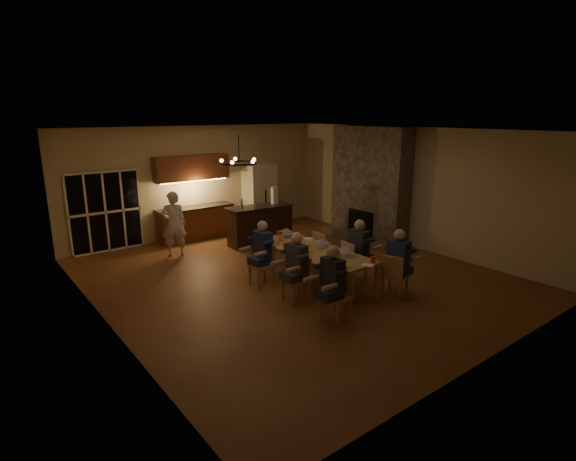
# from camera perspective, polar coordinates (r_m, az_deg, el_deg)

# --- Properties ---
(floor) EXTENTS (9.00, 9.00, 0.00)m
(floor) POSITION_cam_1_polar(r_m,az_deg,el_deg) (10.11, 0.69, -5.85)
(floor) COLOR brown
(floor) RESTS_ON ground
(back_wall) EXTENTS (8.00, 0.04, 3.20)m
(back_wall) POSITION_cam_1_polar(r_m,az_deg,el_deg) (13.46, -11.33, 6.12)
(back_wall) COLOR #C4AA8B
(back_wall) RESTS_ON ground
(left_wall) EXTENTS (0.04, 9.00, 3.20)m
(left_wall) POSITION_cam_1_polar(r_m,az_deg,el_deg) (7.91, -22.83, -0.79)
(left_wall) COLOR #C4AA8B
(left_wall) RESTS_ON ground
(right_wall) EXTENTS (0.04, 9.00, 3.20)m
(right_wall) POSITION_cam_1_polar(r_m,az_deg,el_deg) (12.52, 15.41, 5.24)
(right_wall) COLOR #C4AA8B
(right_wall) RESTS_ON ground
(ceiling) EXTENTS (8.00, 9.00, 0.04)m
(ceiling) POSITION_cam_1_polar(r_m,az_deg,el_deg) (9.47, 0.76, 12.70)
(ceiling) COLOR white
(ceiling) RESTS_ON back_wall
(french_doors) EXTENTS (1.86, 0.08, 2.10)m
(french_doors) POSITION_cam_1_polar(r_m,az_deg,el_deg) (12.57, -22.17, 2.15)
(french_doors) COLOR black
(french_doors) RESTS_ON ground
(fireplace) EXTENTS (0.58, 2.50, 3.20)m
(fireplace) POSITION_cam_1_polar(r_m,az_deg,el_deg) (13.03, 10.34, 5.89)
(fireplace) COLOR #6F6757
(fireplace) RESTS_ON ground
(kitchenette) EXTENTS (2.24, 0.68, 2.40)m
(kitchenette) POSITION_cam_1_polar(r_m,az_deg,el_deg) (13.11, -11.79, 4.09)
(kitchenette) COLOR brown
(kitchenette) RESTS_ON ground
(refrigerator) EXTENTS (0.90, 0.68, 2.00)m
(refrigerator) POSITION_cam_1_polar(r_m,az_deg,el_deg) (14.18, -3.64, 4.35)
(refrigerator) COLOR beige
(refrigerator) RESTS_ON ground
(dining_table) EXTENTS (1.10, 2.88, 0.75)m
(dining_table) POSITION_cam_1_polar(r_m,az_deg,el_deg) (9.62, 3.09, -4.60)
(dining_table) COLOR tan
(dining_table) RESTS_ON ground
(bar_island) EXTENTS (1.89, 0.78, 1.08)m
(bar_island) POSITION_cam_1_polar(r_m,az_deg,el_deg) (12.44, -3.57, 0.70)
(bar_island) COLOR black
(bar_island) RESTS_ON ground
(chair_left_near) EXTENTS (0.51, 0.51, 0.89)m
(chair_left_near) POSITION_cam_1_polar(r_m,az_deg,el_deg) (7.97, 6.09, -8.35)
(chair_left_near) COLOR tan
(chair_left_near) RESTS_ON ground
(chair_left_mid) EXTENTS (0.46, 0.46, 0.89)m
(chair_left_mid) POSITION_cam_1_polar(r_m,az_deg,el_deg) (8.70, 0.98, -6.23)
(chair_left_mid) COLOR tan
(chair_left_mid) RESTS_ON ground
(chair_left_far) EXTENTS (0.45, 0.45, 0.89)m
(chair_left_far) POSITION_cam_1_polar(r_m,az_deg,el_deg) (9.50, -3.41, -4.42)
(chair_left_far) COLOR tan
(chair_left_far) RESTS_ON ground
(chair_right_near) EXTENTS (0.55, 0.55, 0.89)m
(chair_right_near) POSITION_cam_1_polar(r_m,az_deg,el_deg) (9.17, 13.48, -5.52)
(chair_right_near) COLOR tan
(chair_right_near) RESTS_ON ground
(chair_right_mid) EXTENTS (0.47, 0.47, 0.89)m
(chair_right_mid) POSITION_cam_1_polar(r_m,az_deg,el_deg) (9.85, 8.44, -3.85)
(chair_right_mid) COLOR tan
(chair_right_mid) RESTS_ON ground
(chair_right_far) EXTENTS (0.45, 0.45, 0.89)m
(chair_right_far) POSITION_cam_1_polar(r_m,az_deg,el_deg) (10.54, 4.78, -2.47)
(chair_right_far) COLOR tan
(chair_right_far) RESTS_ON ground
(person_left_near) EXTENTS (0.61, 0.61, 1.38)m
(person_left_near) POSITION_cam_1_polar(r_m,az_deg,el_deg) (7.86, 5.65, -6.76)
(person_left_near) COLOR #272A32
(person_left_near) RESTS_ON ground
(person_right_near) EXTENTS (0.65, 0.65, 1.38)m
(person_right_near) POSITION_cam_1_polar(r_m,az_deg,el_deg) (9.11, 13.78, -4.05)
(person_right_near) COLOR navy
(person_right_near) RESTS_ON ground
(person_left_mid) EXTENTS (0.61, 0.61, 1.38)m
(person_left_mid) POSITION_cam_1_polar(r_m,az_deg,el_deg) (8.63, 1.12, -4.68)
(person_left_mid) COLOR #383E43
(person_left_mid) RESTS_ON ground
(person_right_mid) EXTENTS (0.60, 0.60, 1.38)m
(person_right_mid) POSITION_cam_1_polar(r_m,az_deg,el_deg) (9.72, 8.96, -2.60)
(person_right_mid) COLOR #272A32
(person_right_mid) RESTS_ON ground
(person_left_far) EXTENTS (0.67, 0.67, 1.38)m
(person_left_far) POSITION_cam_1_polar(r_m,az_deg,el_deg) (9.52, -3.23, -2.80)
(person_left_far) COLOR navy
(person_left_far) RESTS_ON ground
(standing_person) EXTENTS (0.71, 0.59, 1.67)m
(standing_person) POSITION_cam_1_polar(r_m,az_deg,el_deg) (11.68, -14.31, 0.82)
(standing_person) COLOR silver
(standing_person) RESTS_ON ground
(chandelier) EXTENTS (0.61, 0.61, 0.03)m
(chandelier) POSITION_cam_1_polar(r_m,az_deg,el_deg) (7.58, -6.21, 8.52)
(chandelier) COLOR black
(chandelier) RESTS_ON ceiling
(laptop_a) EXTENTS (0.41, 0.40, 0.23)m
(laptop_a) POSITION_cam_1_polar(r_m,az_deg,el_deg) (8.50, 6.39, -3.83)
(laptop_a) COLOR silver
(laptop_a) RESTS_ON dining_table
(laptop_b) EXTENTS (0.35, 0.31, 0.23)m
(laptop_b) POSITION_cam_1_polar(r_m,az_deg,el_deg) (9.05, 7.76, -2.72)
(laptop_b) COLOR silver
(laptop_b) RESTS_ON dining_table
(laptop_c) EXTENTS (0.38, 0.35, 0.23)m
(laptop_c) POSITION_cam_1_polar(r_m,az_deg,el_deg) (9.33, 1.52, -2.04)
(laptop_c) COLOR silver
(laptop_c) RESTS_ON dining_table
(laptop_d) EXTENTS (0.37, 0.33, 0.23)m
(laptop_d) POSITION_cam_1_polar(r_m,az_deg,el_deg) (9.56, 4.89, -1.69)
(laptop_d) COLOR silver
(laptop_d) RESTS_ON dining_table
(laptop_e) EXTENTS (0.33, 0.30, 0.23)m
(laptop_e) POSITION_cam_1_polar(r_m,az_deg,el_deg) (10.16, -1.78, -0.64)
(laptop_e) COLOR silver
(laptop_e) RESTS_ON dining_table
(laptop_f) EXTENTS (0.41, 0.39, 0.23)m
(laptop_f) POSITION_cam_1_polar(r_m,az_deg,el_deg) (10.39, 0.37, -0.27)
(laptop_f) COLOR silver
(laptop_f) RESTS_ON dining_table
(mug_front) EXTENTS (0.09, 0.09, 0.10)m
(mug_front) POSITION_cam_1_polar(r_m,az_deg,el_deg) (9.14, 4.67, -2.88)
(mug_front) COLOR white
(mug_front) RESTS_ON dining_table
(mug_mid) EXTENTS (0.07, 0.07, 0.10)m
(mug_mid) POSITION_cam_1_polar(r_m,az_deg,el_deg) (9.95, 1.54, -1.34)
(mug_mid) COLOR white
(mug_mid) RESTS_ON dining_table
(mug_back) EXTENTS (0.08, 0.08, 0.10)m
(mug_back) POSITION_cam_1_polar(r_m,az_deg,el_deg) (9.82, -1.35, -1.56)
(mug_back) COLOR white
(mug_back) RESTS_ON dining_table
(redcup_near) EXTENTS (0.09, 0.09, 0.12)m
(redcup_near) POSITION_cam_1_polar(r_m,az_deg,el_deg) (8.84, 10.73, -3.63)
(redcup_near) COLOR red
(redcup_near) RESTS_ON dining_table
(redcup_mid) EXTENTS (0.08, 0.08, 0.12)m
(redcup_mid) POSITION_cam_1_polar(r_m,az_deg,el_deg) (9.55, -0.34, -1.98)
(redcup_mid) COLOR red
(redcup_mid) RESTS_ON dining_table
(redcup_far) EXTENTS (0.09, 0.09, 0.12)m
(redcup_far) POSITION_cam_1_polar(r_m,az_deg,el_deg) (10.56, -1.22, -0.33)
(redcup_far) COLOR red
(redcup_far) RESTS_ON dining_table
(can_silver) EXTENTS (0.06, 0.06, 0.12)m
(can_silver) POSITION_cam_1_polar(r_m,az_deg,el_deg) (9.04, 6.57, -3.06)
(can_silver) COLOR #B2B2B7
(can_silver) RESTS_ON dining_table
(can_cola) EXTENTS (0.06, 0.06, 0.12)m
(can_cola) POSITION_cam_1_polar(r_m,az_deg,el_deg) (10.41, -2.45, -0.57)
(can_cola) COLOR #3F0F0C
(can_cola) RESTS_ON dining_table
(can_right) EXTENTS (0.06, 0.06, 0.12)m
(can_right) POSITION_cam_1_polar(r_m,az_deg,el_deg) (9.88, 3.86, -1.44)
(can_right) COLOR #B2B2B7
(can_right) RESTS_ON dining_table
(plate_near) EXTENTS (0.28, 0.28, 0.02)m
(plate_near) POSITION_cam_1_polar(r_m,az_deg,el_deg) (9.42, 6.96, -2.66)
(plate_near) COLOR white
(plate_near) RESTS_ON dining_table
(plate_left) EXTENTS (0.22, 0.22, 0.02)m
(plate_left) POSITION_cam_1_polar(r_m,az_deg,el_deg) (8.68, 5.16, -4.13)
(plate_left) COLOR white
(plate_left) RESTS_ON dining_table
(plate_far) EXTENTS (0.23, 0.23, 0.02)m
(plate_far) POSITION_cam_1_polar(r_m,az_deg,el_deg) (10.28, 2.64, -1.06)
(plate_far) COLOR white
(plate_far) RESTS_ON dining_table
(notepad) EXTENTS (0.23, 0.27, 0.01)m
(notepad) POSITION_cam_1_polar(r_m,az_deg,el_deg) (8.66, 10.08, -4.37)
(notepad) COLOR white
(notepad) RESTS_ON dining_table
(bar_bottle) EXTENTS (0.07, 0.07, 0.24)m
(bar_bottle) POSITION_cam_1_polar(r_m,az_deg,el_deg) (12.04, -5.91, 3.39)
(bar_bottle) COLOR #99999E
(bar_bottle) RESTS_ON bar_island
(bar_blender) EXTENTS (0.16, 0.16, 0.48)m
(bar_blender) POSITION_cam_1_polar(r_m,az_deg,el_deg) (12.57, -1.74, 4.49)
(bar_blender) COLOR silver
(bar_blender) RESTS_ON bar_island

